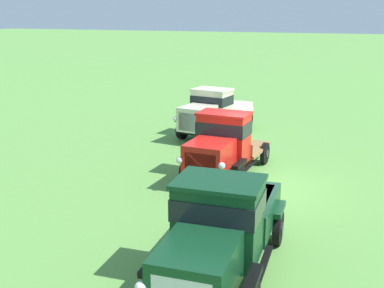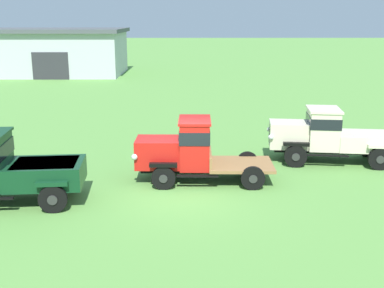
{
  "view_description": "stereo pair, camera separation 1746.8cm",
  "coord_description": "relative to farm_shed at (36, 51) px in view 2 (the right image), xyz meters",
  "views": [
    {
      "loc": [
        -13.63,
        -3.67,
        5.14
      ],
      "look_at": [
        0.36,
        2.23,
        1.0
      ],
      "focal_mm": 45.0,
      "sensor_mm": 36.0,
      "label": 1
    },
    {
      "loc": [
        0.27,
        -14.25,
        5.34
      ],
      "look_at": [
        0.36,
        2.23,
        1.0
      ],
      "focal_mm": 45.0,
      "sensor_mm": 36.0,
      "label": 2
    }
  ],
  "objects": [
    {
      "name": "vintage_truck_midrow_center",
      "position": [
        19.99,
        -29.56,
        -1.15
      ],
      "size": [
        4.89,
        2.33,
        2.06
      ],
      "color": "black",
      "rests_on": "ground"
    },
    {
      "name": "vintage_truck_second_in_line",
      "position": [
        14.72,
        -31.75,
        -1.11
      ],
      "size": [
        4.66,
        2.0,
        2.13
      ],
      "color": "black",
      "rests_on": "ground"
    },
    {
      "name": "farm_shed",
      "position": [
        0.0,
        0.0,
        0.0
      ],
      "size": [
        17.01,
        9.26,
        4.35
      ],
      "color": "#B2B7BC",
      "rests_on": "ground"
    },
    {
      "name": "ground_plane",
      "position": [
        14.48,
        -32.92,
        -2.19
      ],
      "size": [
        240.0,
        240.0,
        0.0
      ],
      "primitive_type": "plane",
      "color": "#5B9342"
    }
  ]
}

